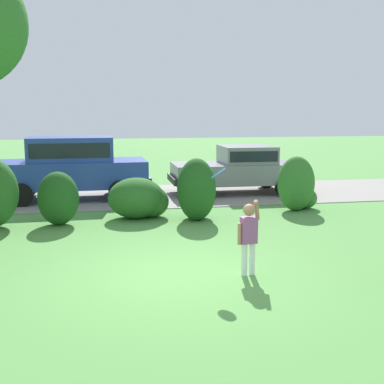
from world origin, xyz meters
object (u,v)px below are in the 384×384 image
(child_thrower, at_px, (249,233))
(frisbee, at_px, (218,173))
(parked_sedan, at_px, (240,168))
(parked_suv, at_px, (71,165))

(child_thrower, bearing_deg, frisbee, 137.27)
(parked_sedan, height_order, child_thrower, parked_sedan)
(parked_suv, bearing_deg, frisbee, -69.45)
(child_thrower, relative_size, frisbee, 4.53)
(child_thrower, bearing_deg, parked_sedan, 74.90)
(parked_sedan, xyz_separation_m, parked_suv, (-5.37, -0.18, 0.23))
(parked_sedan, relative_size, parked_suv, 0.93)
(parked_sedan, bearing_deg, child_thrower, -105.10)
(parked_suv, relative_size, child_thrower, 3.69)
(parked_sedan, distance_m, child_thrower, 8.29)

